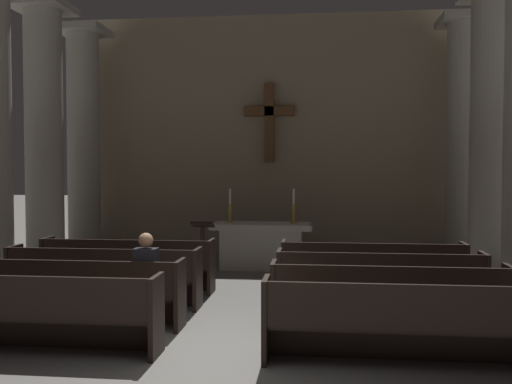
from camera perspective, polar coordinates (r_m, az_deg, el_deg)
ground_plane at (r=6.79m, az=-4.58°, el=-16.40°), size 80.00×80.00×0.00m
pew_left_row_1 at (r=7.32m, az=-21.75°, el=-11.28°), size 3.09×0.50×0.95m
pew_left_row_2 at (r=8.31m, az=-18.05°, el=-9.62°), size 3.09×0.50×0.95m
pew_left_row_3 at (r=9.33m, az=-15.17°, el=-8.29°), size 3.09×0.50×0.95m
pew_left_row_4 at (r=10.37m, az=-12.88°, el=-7.21°), size 3.09×0.50×0.95m
pew_right_row_1 at (r=6.57m, az=14.58°, el=-12.75°), size 3.09×0.50×0.95m
pew_right_row_2 at (r=7.65m, az=13.34°, el=-10.59°), size 3.09×0.50×0.95m
pew_right_row_3 at (r=8.75m, az=12.42°, el=-8.96°), size 3.09×0.50×0.95m
pew_right_row_4 at (r=9.85m, az=11.71°, el=-7.70°), size 3.09×0.50×0.95m
column_left_third at (r=12.78m, az=-20.67°, el=4.73°), size 1.17×1.17×5.68m
column_right_third at (r=11.88m, az=22.67°, el=4.91°), size 1.17×1.17×5.68m
column_left_fourth at (r=14.61m, az=-17.06°, el=4.45°), size 1.17×1.17×5.68m
column_right_fourth at (r=13.83m, az=20.29°, el=4.54°), size 1.17×1.17×5.68m
altar at (r=12.38m, az=0.57°, el=-5.35°), size 2.20×0.90×1.01m
candlestick_left at (r=12.40m, az=-2.65°, el=-2.00°), size 0.16×0.16×0.75m
candlestick_right at (r=12.26m, az=3.83°, el=-2.05°), size 0.16×0.16×0.75m
apse_with_cross at (r=14.50m, az=1.45°, el=5.73°), size 10.36×0.49×6.10m
lectern at (r=11.36m, az=-5.42°, el=-5.97°), size 0.44×0.36×1.15m
lone_worshipper at (r=7.93m, az=-10.90°, el=-8.53°), size 0.32×0.43×1.32m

